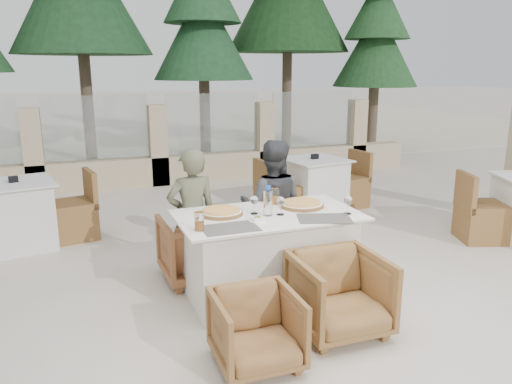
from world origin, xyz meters
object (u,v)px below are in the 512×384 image
object	(u,v)px
wine_glass_centre	(254,204)
olive_dish	(258,219)
armchair_near_left	(257,330)
bg_table_b	(314,186)
armchair_far_left	(197,248)
pizza_left	(221,212)
pizza_right	(302,204)
wine_glass_near	(281,205)
beer_glass_left	(199,221)
armchair_far_right	(279,235)
dining_table	(268,255)
diner_right	(272,207)
beer_glass_right	(275,196)
water_bottle	(268,201)
wine_glass_corner	(348,204)
diner_left	(192,217)
armchair_near_right	(340,294)
bg_table_a	(18,215)

from	to	relation	value
wine_glass_centre	olive_dish	distance (m)	0.23
armchair_near_left	bg_table_b	bearing A→B (deg)	58.09
armchair_far_left	pizza_left	bearing A→B (deg)	102.33
pizza_right	wine_glass_near	world-z (taller)	wine_glass_near
beer_glass_left	armchair_far_right	world-z (taller)	beer_glass_left
dining_table	diner_right	distance (m)	0.66
beer_glass_right	armchair_far_right	world-z (taller)	beer_glass_right
dining_table	wine_glass_centre	bearing A→B (deg)	156.06
olive_dish	water_bottle	bearing A→B (deg)	41.33
wine_glass_corner	diner_left	bearing A→B (deg)	148.16
dining_table	armchair_near_left	size ratio (longest dim) A/B	2.73
wine_glass_centre	wine_glass_corner	bearing A→B (deg)	-20.87
water_bottle	armchair_near_left	size ratio (longest dim) A/B	0.45
olive_dish	armchair_far_right	size ratio (longest dim) A/B	0.16
water_bottle	wine_glass_near	size ratio (longest dim) A/B	1.44
diner_left	diner_right	distance (m)	0.82
pizza_right	beer_glass_left	distance (m)	1.11
wine_glass_corner	armchair_near_right	bearing A→B (deg)	-124.41
water_bottle	armchair_near_right	world-z (taller)	water_bottle
water_bottle	armchair_far_left	bearing A→B (deg)	127.64
pizza_left	wine_glass_corner	size ratio (longest dim) A/B	2.06
wine_glass_near	bg_table_a	world-z (taller)	wine_glass_near
beer_glass_left	bg_table_b	size ratio (longest dim) A/B	0.09
wine_glass_corner	diner_right	size ratio (longest dim) A/B	0.14
armchair_near_left	armchair_far_left	bearing A→B (deg)	91.64
armchair_far_right	bg_table_b	bearing A→B (deg)	-135.25
pizza_right	bg_table_b	distance (m)	2.53
olive_dish	bg_table_a	distance (m)	3.12
wine_glass_near	bg_table_b	world-z (taller)	wine_glass_near
wine_glass_corner	armchair_near_left	world-z (taller)	wine_glass_corner
beer_glass_left	armchair_far_right	bearing A→B (deg)	39.32
beer_glass_left	beer_glass_right	world-z (taller)	beer_glass_right
wine_glass_centre	bg_table_b	distance (m)	2.87
beer_glass_right	bg_table_b	distance (m)	2.51
dining_table	wine_glass_near	distance (m)	0.49
wine_glass_corner	beer_glass_right	xyz separation A→B (m)	(-0.47, 0.53, -0.02)
beer_glass_left	pizza_left	bearing A→B (deg)	50.91
beer_glass_left	armchair_far_right	size ratio (longest dim) A/B	0.22
dining_table	pizza_right	xyz separation A→B (m)	(0.38, 0.12, 0.41)
beer_glass_left	armchair_far_right	distance (m)	1.49
water_bottle	bg_table_a	xyz separation A→B (m)	(-2.18, 2.21, -0.52)
diner_right	bg_table_a	world-z (taller)	diner_right
water_bottle	diner_right	world-z (taller)	diner_right
pizza_left	armchair_far_right	size ratio (longest dim) A/B	0.55
wine_glass_corner	armchair_near_left	size ratio (longest dim) A/B	0.31
wine_glass_near	olive_dish	bearing A→B (deg)	-158.05
wine_glass_corner	pizza_left	bearing A→B (deg)	160.16
water_bottle	beer_glass_left	distance (m)	0.69
armchair_far_right	water_bottle	bearing A→B (deg)	51.33
beer_glass_left	armchair_near_right	xyz separation A→B (m)	(0.96, -0.57, -0.53)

